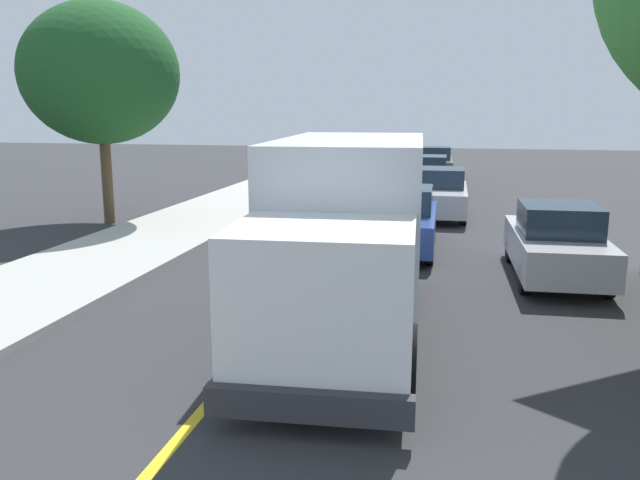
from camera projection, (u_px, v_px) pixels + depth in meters
The scene contains 8 objects.
centre_line_yellow at pixel (281, 318), 11.80m from camera, with size 0.16×56.00×0.01m, color gold.
box_truck at pixel (347, 228), 10.86m from camera, with size 2.79×7.30×3.20m.
parked_car_near at pixel (401, 221), 17.15m from camera, with size 1.89×4.43×1.67m.
parked_car_mid at pixel (440, 194), 22.37m from camera, with size 1.83×4.41×1.67m.
parked_car_far at pixel (427, 177), 27.93m from camera, with size 1.85×4.42×1.67m.
parked_car_furthest at pixel (434, 164), 34.17m from camera, with size 1.94×4.46×1.67m.
parked_van_across at pixel (556, 243), 14.38m from camera, with size 1.92×4.45×1.67m.
street_tree_down_block at pixel (100, 73), 20.43m from camera, with size 4.88×4.88×6.95m.
Camera 1 is at (3.01, -0.89, 3.74)m, focal length 36.81 mm.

